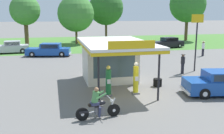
{
  "coord_description": "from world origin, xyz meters",
  "views": [
    {
      "loc": [
        -4.82,
        -14.87,
        5.03
      ],
      "look_at": [
        -0.94,
        2.25,
        1.4
      ],
      "focal_mm": 41.94,
      "sensor_mm": 36.0,
      "label": 1
    }
  ],
  "objects_px": {
    "motorcycle_with_rider": "(97,106)",
    "parked_car_back_row_right": "(10,48)",
    "bystander_chatting_near_pumps": "(203,48)",
    "roadside_pole_sign": "(197,33)",
    "parked_car_back_row_centre": "(49,50)",
    "parked_car_back_row_far_right": "(106,48)",
    "spare_tire_stack": "(158,82)",
    "gas_pump_offside": "(136,79)",
    "bystander_strolling_foreground": "(183,63)",
    "parked_car_back_row_centre_right": "(167,43)",
    "gas_pump_nearside": "(108,82)"
  },
  "relations": [
    {
      "from": "motorcycle_with_rider",
      "to": "parked_car_back_row_right",
      "type": "height_order",
      "value": "motorcycle_with_rider"
    },
    {
      "from": "bystander_chatting_near_pumps",
      "to": "roadside_pole_sign",
      "type": "distance_m",
      "value": 9.26
    },
    {
      "from": "parked_car_back_row_centre",
      "to": "parked_car_back_row_right",
      "type": "xyz_separation_m",
      "value": [
        -4.92,
        3.54,
        0.0
      ]
    },
    {
      "from": "parked_car_back_row_far_right",
      "to": "spare_tire_stack",
      "type": "bearing_deg",
      "value": -88.11
    },
    {
      "from": "bystander_chatting_near_pumps",
      "to": "parked_car_back_row_far_right",
      "type": "bearing_deg",
      "value": 156.91
    },
    {
      "from": "gas_pump_offside",
      "to": "parked_car_back_row_right",
      "type": "distance_m",
      "value": 22.59
    },
    {
      "from": "motorcycle_with_rider",
      "to": "parked_car_back_row_centre",
      "type": "bearing_deg",
      "value": 97.07
    },
    {
      "from": "parked_car_back_row_far_right",
      "to": "roadside_pole_sign",
      "type": "bearing_deg",
      "value": -64.74
    },
    {
      "from": "gas_pump_offside",
      "to": "bystander_strolling_foreground",
      "type": "height_order",
      "value": "gas_pump_offside"
    },
    {
      "from": "bystander_strolling_foreground",
      "to": "parked_car_back_row_centre_right",
      "type": "bearing_deg",
      "value": 70.04
    },
    {
      "from": "motorcycle_with_rider",
      "to": "spare_tire_stack",
      "type": "bearing_deg",
      "value": 42.98
    },
    {
      "from": "parked_car_back_row_right",
      "to": "parked_car_back_row_far_right",
      "type": "relative_size",
      "value": 0.97
    },
    {
      "from": "gas_pump_nearside",
      "to": "parked_car_back_row_right",
      "type": "bearing_deg",
      "value": 113.34
    },
    {
      "from": "parked_car_back_row_centre",
      "to": "gas_pump_offside",
      "type": "bearing_deg",
      "value": -71.58
    },
    {
      "from": "parked_car_back_row_right",
      "to": "parked_car_back_row_far_right",
      "type": "distance_m",
      "value": 12.3
    },
    {
      "from": "parked_car_back_row_right",
      "to": "roadside_pole_sign",
      "type": "distance_m",
      "value": 23.13
    },
    {
      "from": "gas_pump_offside",
      "to": "motorcycle_with_rider",
      "type": "relative_size",
      "value": 0.92
    },
    {
      "from": "parked_car_back_row_centre_right",
      "to": "roadside_pole_sign",
      "type": "distance_m",
      "value": 15.95
    },
    {
      "from": "gas_pump_nearside",
      "to": "bystander_chatting_near_pumps",
      "type": "bearing_deg",
      "value": 41.31
    },
    {
      "from": "motorcycle_with_rider",
      "to": "spare_tire_stack",
      "type": "distance_m",
      "value": 6.93
    },
    {
      "from": "bystander_strolling_foreground",
      "to": "gas_pump_nearside",
      "type": "bearing_deg",
      "value": -148.41
    },
    {
      "from": "motorcycle_with_rider",
      "to": "parked_car_back_row_centre_right",
      "type": "xyz_separation_m",
      "value": [
        14.37,
        23.74,
        0.04
      ]
    },
    {
      "from": "parked_car_back_row_right",
      "to": "spare_tire_stack",
      "type": "height_order",
      "value": "parked_car_back_row_right"
    },
    {
      "from": "parked_car_back_row_far_right",
      "to": "roadside_pole_sign",
      "type": "height_order",
      "value": "roadside_pole_sign"
    },
    {
      "from": "parked_car_back_row_centre_right",
      "to": "parked_car_back_row_centre",
      "type": "height_order",
      "value": "parked_car_back_row_centre"
    },
    {
      "from": "parked_car_back_row_centre_right",
      "to": "parked_car_back_row_far_right",
      "type": "relative_size",
      "value": 1.06
    },
    {
      "from": "parked_car_back_row_centre",
      "to": "gas_pump_nearside",
      "type": "bearing_deg",
      "value": -77.26
    },
    {
      "from": "gas_pump_nearside",
      "to": "parked_car_back_row_centre",
      "type": "xyz_separation_m",
      "value": [
        -3.73,
        16.51,
        -0.16
      ]
    },
    {
      "from": "parked_car_back_row_centre_right",
      "to": "bystander_strolling_foreground",
      "type": "height_order",
      "value": "bystander_strolling_foreground"
    },
    {
      "from": "gas_pump_offside",
      "to": "spare_tire_stack",
      "type": "xyz_separation_m",
      "value": [
        2.03,
        1.32,
        -0.67
      ]
    },
    {
      "from": "gas_pump_nearside",
      "to": "spare_tire_stack",
      "type": "bearing_deg",
      "value": 19.12
    },
    {
      "from": "gas_pump_nearside",
      "to": "gas_pump_offside",
      "type": "bearing_deg",
      "value": 0.0
    },
    {
      "from": "roadside_pole_sign",
      "to": "spare_tire_stack",
      "type": "distance_m",
      "value": 7.1
    },
    {
      "from": "parked_car_back_row_right",
      "to": "bystander_strolling_foreground",
      "type": "height_order",
      "value": "bystander_strolling_foreground"
    },
    {
      "from": "gas_pump_offside",
      "to": "parked_car_back_row_centre_right",
      "type": "xyz_separation_m",
      "value": [
        11.35,
        20.34,
        -0.24
      ]
    },
    {
      "from": "bystander_strolling_foreground",
      "to": "motorcycle_with_rider",
      "type": "bearing_deg",
      "value": -137.43
    },
    {
      "from": "gas_pump_nearside",
      "to": "gas_pump_offside",
      "type": "height_order",
      "value": "gas_pump_offside"
    },
    {
      "from": "parked_car_back_row_right",
      "to": "gas_pump_nearside",
      "type": "bearing_deg",
      "value": -66.66
    },
    {
      "from": "parked_car_back_row_far_right",
      "to": "spare_tire_stack",
      "type": "distance_m",
      "value": 15.76
    },
    {
      "from": "gas_pump_nearside",
      "to": "roadside_pole_sign",
      "type": "relative_size",
      "value": 0.39
    },
    {
      "from": "gas_pump_nearside",
      "to": "parked_car_back_row_centre_right",
      "type": "distance_m",
      "value": 24.2
    },
    {
      "from": "parked_car_back_row_centre_right",
      "to": "bystander_strolling_foreground",
      "type": "relative_size",
      "value": 3.38
    },
    {
      "from": "bystander_strolling_foreground",
      "to": "parked_car_back_row_right",
      "type": "bearing_deg",
      "value": 135.91
    },
    {
      "from": "parked_car_back_row_right",
      "to": "bystander_strolling_foreground",
      "type": "xyz_separation_m",
      "value": [
        16.02,
        -15.52,
        0.19
      ]
    },
    {
      "from": "gas_pump_offside",
      "to": "spare_tire_stack",
      "type": "height_order",
      "value": "gas_pump_offside"
    },
    {
      "from": "parked_car_back_row_far_right",
      "to": "parked_car_back_row_centre_right",
      "type": "bearing_deg",
      "value": 18.44
    },
    {
      "from": "parked_car_back_row_centre",
      "to": "bystander_chatting_near_pumps",
      "type": "bearing_deg",
      "value": -12.86
    },
    {
      "from": "gas_pump_nearside",
      "to": "motorcycle_with_rider",
      "type": "distance_m",
      "value": 3.63
    },
    {
      "from": "motorcycle_with_rider",
      "to": "bystander_strolling_foreground",
      "type": "distance_m",
      "value": 11.73
    },
    {
      "from": "parked_car_back_row_centre_right",
      "to": "parked_car_back_row_far_right",
      "type": "xyz_separation_m",
      "value": [
        -9.83,
        -3.28,
        -0.01
      ]
    }
  ]
}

